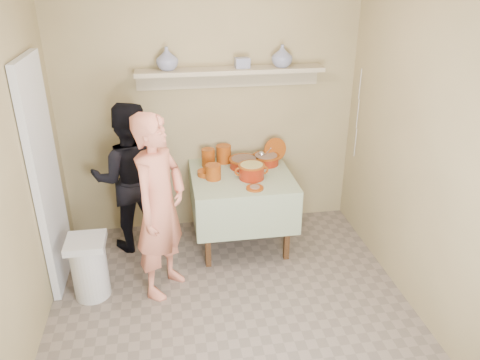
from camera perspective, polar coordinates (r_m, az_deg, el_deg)
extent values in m
plane|color=#74665B|center=(3.87, -0.42, -17.80)|extent=(3.50, 3.50, 0.00)
cube|color=silver|center=(4.23, -22.56, 0.26)|extent=(0.06, 0.70, 2.00)
cylinder|color=#802E05|center=(4.72, -3.89, 2.75)|extent=(0.13, 0.13, 0.18)
cylinder|color=#802E05|center=(4.80, -2.00, 3.19)|extent=(0.15, 0.15, 0.18)
cylinder|color=#802E05|center=(4.43, -3.28, 0.99)|extent=(0.15, 0.15, 0.15)
cylinder|color=#802E05|center=(4.53, -4.19, 0.86)|extent=(0.16, 0.16, 0.05)
cylinder|color=#802E05|center=(4.84, 4.30, 3.72)|extent=(0.25, 0.11, 0.24)
imported|color=navy|center=(4.63, 5.15, 14.83)|extent=(0.25, 0.25, 0.21)
imported|color=navy|center=(4.51, -8.89, 14.42)|extent=(0.22, 0.22, 0.21)
cube|color=navy|center=(4.57, 0.27, 14.09)|extent=(0.14, 0.11, 0.10)
imported|color=#D8775D|center=(3.90, -9.73, -3.27)|extent=(0.64, 0.70, 1.61)
imported|color=black|center=(4.63, -13.30, 0.26)|extent=(0.74, 0.59, 1.49)
cube|color=tan|center=(4.78, -3.77, 8.75)|extent=(3.00, 0.02, 2.60)
cube|color=tan|center=(3.67, 23.53, 1.53)|extent=(0.02, 3.50, 2.60)
cube|color=#4C2D16|center=(4.36, -3.98, -6.53)|extent=(0.05, 0.05, 0.71)
cube|color=#4C2D16|center=(4.48, 5.79, -5.70)|extent=(0.05, 0.05, 0.71)
cube|color=#4C2D16|center=(5.03, -4.83, -2.06)|extent=(0.05, 0.05, 0.71)
cube|color=#4C2D16|center=(5.13, 3.66, -1.44)|extent=(0.05, 0.05, 0.71)
cube|color=#4C2D16|center=(4.56, 0.17, 0.35)|extent=(0.90, 0.90, 0.04)
cube|color=#30591E|center=(4.55, 0.17, 0.63)|extent=(0.96, 0.96, 0.01)
cube|color=#30591E|center=(4.23, 1.23, -4.67)|extent=(0.96, 0.01, 0.44)
cube|color=#30591E|center=(5.07, -0.72, 0.62)|extent=(0.96, 0.01, 0.44)
cube|color=#30591E|center=(4.60, -5.75, -2.21)|extent=(0.01, 0.96, 0.44)
cube|color=#30591E|center=(4.74, 5.90, -1.36)|extent=(0.01, 0.96, 0.44)
cylinder|color=#711003|center=(4.69, 0.45, 2.09)|extent=(0.28, 0.28, 0.09)
cylinder|color=#802E05|center=(4.67, 0.46, 2.56)|extent=(0.30, 0.30, 0.01)
cylinder|color=brown|center=(4.68, 0.46, 2.37)|extent=(0.25, 0.25, 0.05)
cylinder|color=#711003|center=(4.77, 3.18, 2.48)|extent=(0.26, 0.26, 0.09)
cylinder|color=#802E05|center=(4.76, 3.20, 2.95)|extent=(0.28, 0.28, 0.01)
cylinder|color=#8C6B54|center=(4.76, 3.19, 2.77)|extent=(0.23, 0.23, 0.05)
cylinder|color=silver|center=(4.63, 3.46, 3.50)|extent=(0.01, 0.22, 0.16)
sphere|color=silver|center=(4.75, 2.66, 3.15)|extent=(0.07, 0.07, 0.07)
cylinder|color=#711003|center=(4.44, 1.42, 1.03)|extent=(0.24, 0.24, 0.14)
cylinder|color=#802E05|center=(4.41, 1.43, 1.79)|extent=(0.25, 0.25, 0.01)
cylinder|color=tan|center=(4.42, 1.42, 1.62)|extent=(0.21, 0.21, 0.05)
torus|color=#802E05|center=(4.41, -0.11, 1.02)|extent=(0.09, 0.02, 0.09)
torus|color=#802E05|center=(4.46, 2.94, 1.22)|extent=(0.09, 0.02, 0.09)
cylinder|color=#802E05|center=(4.25, 1.82, -0.99)|extent=(0.16, 0.16, 0.02)
cylinder|color=#8C6B54|center=(4.25, 1.82, -0.85)|extent=(0.09, 0.09, 0.01)
cube|color=tan|center=(4.57, -1.17, 13.22)|extent=(1.80, 0.25, 0.04)
cube|color=tan|center=(4.71, -1.37, 12.32)|extent=(1.80, 0.02, 0.18)
cylinder|color=silver|center=(4.25, -17.82, -10.48)|extent=(0.30, 0.30, 0.50)
cube|color=silver|center=(4.10, -18.33, -7.27)|extent=(0.32, 0.32, 0.06)
cylinder|color=silver|center=(4.83, 14.44, 11.28)|extent=(0.01, 0.01, 0.30)
cylinder|color=silver|center=(4.89, 14.16, 7.81)|extent=(0.01, 0.01, 0.30)
cylinder|color=silver|center=(4.97, 13.89, 4.44)|extent=(0.01, 0.01, 0.30)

